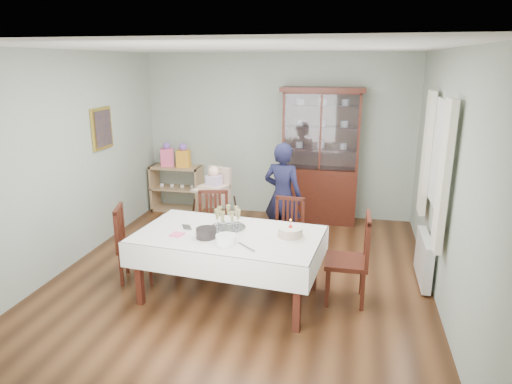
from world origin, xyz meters
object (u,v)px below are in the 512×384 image
(chair_far_left, at_px, (213,240))
(woman, at_px, (283,196))
(china_cabinet, at_px, (321,154))
(chair_far_right, at_px, (287,247))
(sideboard, at_px, (177,188))
(high_chair, at_px, (215,212))
(gift_bag_pink, at_px, (167,156))
(chair_end_right, at_px, (347,276))
(gift_bag_orange, at_px, (183,156))
(dining_table, at_px, (229,265))
(chair_end_left, at_px, (136,258))
(birthday_cake, at_px, (290,233))
(champagne_tray, at_px, (228,223))

(chair_far_left, distance_m, woman, 1.14)
(china_cabinet, xyz_separation_m, chair_far_right, (-0.26, -1.86, -0.86))
(china_cabinet, bearing_deg, woman, -108.13)
(sideboard, bearing_deg, high_chair, -48.68)
(china_cabinet, bearing_deg, gift_bag_pink, 179.97)
(chair_far_right, bearing_deg, chair_end_right, -39.24)
(gift_bag_orange, bearing_deg, china_cabinet, -0.04)
(dining_table, xyz_separation_m, high_chair, (-0.66, 1.59, 0.05))
(gift_bag_orange, bearing_deg, gift_bag_pink, 180.00)
(woman, bearing_deg, chair_far_left, 51.00)
(gift_bag_pink, bearing_deg, woman, -29.38)
(chair_far_left, height_order, gift_bag_pink, gift_bag_pink)
(woman, height_order, gift_bag_orange, woman)
(chair_end_right, xyz_separation_m, woman, (-0.94, 1.35, 0.46))
(china_cabinet, xyz_separation_m, chair_end_left, (-1.97, -2.61, -0.85))
(birthday_cake, relative_size, gift_bag_pink, 0.73)
(high_chair, height_order, gift_bag_orange, gift_bag_orange)
(champagne_tray, height_order, birthday_cake, champagne_tray)
(china_cabinet, height_order, gift_bag_orange, china_cabinet)
(champagne_tray, bearing_deg, birthday_cake, -9.34)
(dining_table, distance_m, china_cabinet, 2.99)
(china_cabinet, bearing_deg, dining_table, -105.16)
(high_chair, bearing_deg, birthday_cake, -31.31)
(chair_end_right, relative_size, woman, 0.66)
(sideboard, distance_m, chair_far_left, 2.28)
(dining_table, xyz_separation_m, chair_far_right, (0.50, 0.94, -0.12))
(champagne_tray, height_order, gift_bag_pink, gift_bag_pink)
(woman, xyz_separation_m, champagne_tray, (-0.39, -1.40, 0.07))
(chair_far_left, bearing_deg, woman, 24.92)
(dining_table, height_order, chair_end_left, chair_end_left)
(china_cabinet, height_order, champagne_tray, china_cabinet)
(sideboard, bearing_deg, birthday_cake, -49.22)
(sideboard, distance_m, chair_far_right, 2.93)
(china_cabinet, bearing_deg, sideboard, 179.51)
(chair_far_right, distance_m, gift_bag_pink, 3.11)
(chair_far_right, distance_m, chair_end_right, 1.08)
(champagne_tray, distance_m, birthday_cake, 0.73)
(gift_bag_pink, bearing_deg, dining_table, -56.07)
(woman, bearing_deg, champagne_tray, 88.58)
(chair_far_right, relative_size, birthday_cake, 2.90)
(sideboard, height_order, birthday_cake, birthday_cake)
(woman, xyz_separation_m, gift_bag_orange, (-1.93, 1.26, 0.23))
(dining_table, height_order, woman, woman)
(chair_far_right, height_order, gift_bag_pink, gift_bag_pink)
(chair_far_right, relative_size, gift_bag_pink, 2.13)
(gift_bag_orange, bearing_deg, woman, -33.03)
(china_cabinet, distance_m, chair_end_left, 3.38)
(chair_far_right, xyz_separation_m, gift_bag_orange, (-2.09, 1.86, 0.72))
(sideboard, xyz_separation_m, chair_end_left, (0.53, -2.64, -0.12))
(gift_bag_pink, bearing_deg, champagne_tray, -55.35)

